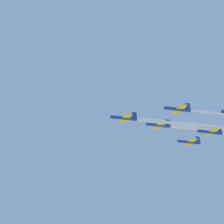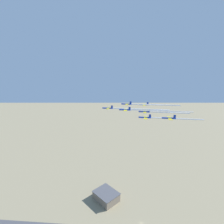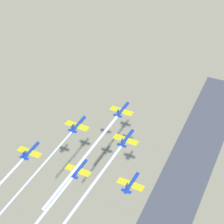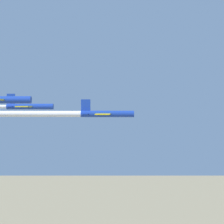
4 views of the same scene
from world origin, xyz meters
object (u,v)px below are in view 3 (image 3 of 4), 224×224
at_px(jet_1, 78,125).
at_px(jet_4, 79,170).
at_px(jet_2, 126,139).
at_px(jet_0, 122,110).
at_px(jet_5, 131,184).
at_px(jet_3, 30,151).

distance_m(jet_1, jet_4, 19.81).
bearing_deg(jet_2, jet_0, 120.47).
relative_size(jet_2, jet_4, 1.00).
height_order(jet_2, jet_4, jet_2).
xyz_separation_m(jet_1, jet_2, (-12.24, 15.51, 1.09)).
bearing_deg(jet_5, jet_0, 120.47).
xyz_separation_m(jet_2, jet_3, (31.54, -12.86, -4.48)).
height_order(jet_2, jet_3, jet_2).
relative_size(jet_0, jet_4, 1.00).
bearing_deg(jet_4, jet_2, 59.53).
bearing_deg(jet_0, jet_4, -90.00).
height_order(jet_0, jet_2, jet_2).
bearing_deg(jet_4, jet_3, -180.00).
distance_m(jet_0, jet_1, 19.53).
relative_size(jet_0, jet_3, 1.00).
relative_size(jet_0, jet_2, 1.00).
bearing_deg(jet_0, jet_1, -120.47).
bearing_deg(jet_1, jet_2, 0.00).
xyz_separation_m(jet_0, jet_3, (38.60, 5.29, -2.03)).
relative_size(jet_1, jet_4, 1.00).
xyz_separation_m(jet_0, jet_4, (26.37, 20.80, -2.23)).
relative_size(jet_2, jet_5, 1.00).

